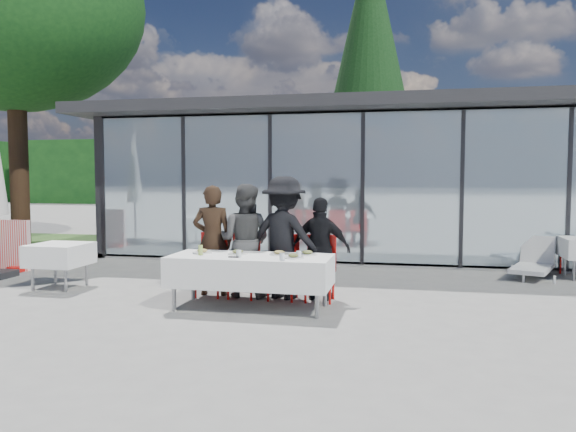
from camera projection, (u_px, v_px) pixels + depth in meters
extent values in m
plane|color=gray|center=(264.00, 309.00, 7.85)|extent=(90.00, 90.00, 0.00)
cube|color=gray|center=(410.00, 243.00, 15.22)|extent=(14.00, 8.00, 0.10)
cube|color=black|center=(411.00, 184.00, 18.92)|extent=(14.00, 0.20, 3.20)
cube|color=black|center=(172.00, 185.00, 16.57)|extent=(0.20, 8.00, 3.20)
cube|color=silver|center=(411.00, 189.00, 11.24)|extent=(13.60, 0.06, 3.10)
cube|color=#2D2D30|center=(412.00, 120.00, 14.60)|extent=(14.80, 8.80, 0.24)
cube|color=#262628|center=(104.00, 188.00, 12.68)|extent=(0.08, 0.10, 3.10)
cube|color=#262628|center=(184.00, 188.00, 12.27)|extent=(0.08, 0.10, 3.10)
cube|color=#262628|center=(270.00, 189.00, 11.86)|extent=(0.08, 0.10, 3.10)
cube|color=#262628|center=(363.00, 189.00, 11.45)|extent=(0.08, 0.10, 3.10)
cube|color=#262628|center=(462.00, 189.00, 11.04)|extent=(0.08, 0.10, 3.10)
cube|color=#262628|center=(569.00, 190.00, 10.63)|extent=(0.08, 0.10, 3.10)
cube|color=red|center=(310.00, 232.00, 14.26)|extent=(0.45, 0.45, 0.90)
cube|color=red|center=(371.00, 231.00, 14.43)|extent=(0.45, 0.45, 0.90)
cube|color=red|center=(474.00, 235.00, 13.42)|extent=(0.45, 0.45, 0.90)
cube|color=red|center=(557.00, 234.00, 13.68)|extent=(0.45, 0.45, 0.90)
cube|color=#123A14|center=(63.00, 172.00, 39.64)|extent=(6.50, 2.00, 4.40)
cube|color=#123A14|center=(169.00, 172.00, 37.95)|extent=(6.50, 2.00, 4.40)
cube|color=#123A14|center=(284.00, 171.00, 36.26)|extent=(6.50, 2.00, 4.40)
cube|color=#123A14|center=(410.00, 171.00, 34.57)|extent=(6.50, 2.00, 4.40)
cube|color=#123A14|center=(550.00, 171.00, 32.88)|extent=(6.50, 2.00, 4.40)
cube|color=white|center=(251.00, 270.00, 7.84)|extent=(2.26, 0.96, 0.42)
cylinder|color=gray|center=(174.00, 285.00, 7.73)|extent=(0.06, 0.06, 0.71)
cylinder|color=gray|center=(317.00, 292.00, 7.30)|extent=(0.06, 0.06, 0.71)
cylinder|color=gray|center=(193.00, 277.00, 8.41)|extent=(0.06, 0.06, 0.71)
cylinder|color=gray|center=(325.00, 282.00, 7.99)|extent=(0.06, 0.06, 0.71)
imported|color=#312116|center=(213.00, 240.00, 8.75)|extent=(0.71, 0.71, 1.72)
cube|color=red|center=(210.00, 267.00, 8.67)|extent=(0.44, 0.44, 0.05)
cube|color=red|center=(215.00, 250.00, 8.85)|extent=(0.44, 0.04, 0.55)
cylinder|color=red|center=(195.00, 284.00, 8.55)|extent=(0.04, 0.04, 0.43)
cylinder|color=red|center=(218.00, 285.00, 8.47)|extent=(0.04, 0.04, 0.43)
cylinder|color=red|center=(204.00, 280.00, 8.90)|extent=(0.04, 0.04, 0.43)
cylinder|color=red|center=(225.00, 281.00, 8.82)|extent=(0.04, 0.04, 0.43)
imported|color=#4B4B4B|center=(245.00, 240.00, 8.63)|extent=(0.92, 0.92, 1.74)
cube|color=red|center=(243.00, 269.00, 8.56)|extent=(0.44, 0.44, 0.05)
cube|color=red|center=(247.00, 251.00, 8.74)|extent=(0.44, 0.04, 0.55)
cylinder|color=red|center=(228.00, 285.00, 8.44)|extent=(0.04, 0.04, 0.43)
cylinder|color=red|center=(251.00, 286.00, 8.36)|extent=(0.04, 0.04, 0.43)
cylinder|color=red|center=(235.00, 281.00, 8.79)|extent=(0.04, 0.04, 0.43)
cylinder|color=red|center=(258.00, 282.00, 8.71)|extent=(0.04, 0.04, 0.43)
imported|color=black|center=(284.00, 238.00, 8.50)|extent=(1.46, 1.46, 1.86)
cube|color=red|center=(283.00, 270.00, 8.43)|extent=(0.44, 0.44, 0.05)
cube|color=red|center=(285.00, 252.00, 8.61)|extent=(0.44, 0.04, 0.55)
cylinder|color=red|center=(268.00, 287.00, 8.31)|extent=(0.04, 0.04, 0.43)
cylinder|color=red|center=(292.00, 288.00, 8.23)|extent=(0.04, 0.04, 0.43)
cylinder|color=red|center=(274.00, 283.00, 8.66)|extent=(0.04, 0.04, 0.43)
cylinder|color=red|center=(297.00, 284.00, 8.58)|extent=(0.04, 0.04, 0.43)
imported|color=black|center=(321.00, 249.00, 8.39)|extent=(1.04, 1.04, 1.54)
cube|color=red|center=(320.00, 271.00, 8.31)|extent=(0.44, 0.44, 0.05)
cube|color=red|center=(322.00, 253.00, 8.49)|extent=(0.44, 0.04, 0.55)
cylinder|color=red|center=(305.00, 289.00, 8.19)|extent=(0.04, 0.04, 0.43)
cylinder|color=red|center=(330.00, 290.00, 8.11)|extent=(0.04, 0.04, 0.43)
cylinder|color=red|center=(310.00, 284.00, 8.54)|extent=(0.04, 0.04, 0.43)
cylinder|color=red|center=(333.00, 285.00, 8.46)|extent=(0.04, 0.04, 0.43)
cylinder|color=white|center=(202.00, 253.00, 8.06)|extent=(0.28, 0.28, 0.01)
ellipsoid|color=tan|center=(202.00, 250.00, 8.06)|extent=(0.15, 0.15, 0.05)
cylinder|color=white|center=(238.00, 254.00, 7.95)|extent=(0.28, 0.28, 0.01)
ellipsoid|color=#405F23|center=(238.00, 251.00, 7.95)|extent=(0.15, 0.15, 0.05)
cylinder|color=white|center=(279.00, 254.00, 7.88)|extent=(0.28, 0.28, 0.01)
ellipsoid|color=tan|center=(279.00, 252.00, 7.88)|extent=(0.15, 0.15, 0.05)
cylinder|color=white|center=(307.00, 255.00, 7.88)|extent=(0.28, 0.28, 0.01)
ellipsoid|color=#405F23|center=(307.00, 252.00, 7.88)|extent=(0.15, 0.15, 0.05)
cylinder|color=white|center=(294.00, 258.00, 7.57)|extent=(0.28, 0.28, 0.01)
ellipsoid|color=#405F23|center=(294.00, 255.00, 7.57)|extent=(0.15, 0.15, 0.05)
cylinder|color=#99B84C|center=(200.00, 250.00, 7.87)|extent=(0.06, 0.06, 0.14)
cylinder|color=silver|center=(239.00, 254.00, 7.67)|extent=(0.07, 0.07, 0.10)
cylinder|color=silver|center=(299.00, 255.00, 7.56)|extent=(0.07, 0.07, 0.10)
cylinder|color=silver|center=(282.00, 257.00, 7.37)|extent=(0.07, 0.07, 0.10)
cube|color=black|center=(233.00, 257.00, 7.64)|extent=(0.14, 0.03, 0.01)
cube|color=white|center=(60.00, 255.00, 9.31)|extent=(0.86, 0.86, 0.36)
cylinder|color=gray|center=(32.00, 269.00, 9.09)|extent=(0.05, 0.05, 0.72)
cylinder|color=gray|center=(65.00, 270.00, 8.96)|extent=(0.05, 0.05, 0.72)
cylinder|color=gray|center=(55.00, 263.00, 9.68)|extent=(0.05, 0.05, 0.72)
cylinder|color=gray|center=(86.00, 264.00, 9.55)|extent=(0.05, 0.05, 0.72)
cylinder|color=gray|center=(574.00, 261.00, 9.93)|extent=(0.05, 0.05, 0.72)
cylinder|color=gray|center=(565.00, 256.00, 10.51)|extent=(0.05, 0.05, 0.72)
cube|color=red|center=(569.00, 249.00, 10.82)|extent=(0.62, 0.62, 0.05)
cube|color=red|center=(559.00, 236.00, 10.96)|extent=(0.30, 0.37, 0.55)
cylinder|color=red|center=(561.00, 263.00, 10.70)|extent=(0.04, 0.04, 0.43)
cylinder|color=red|center=(556.00, 260.00, 11.05)|extent=(0.04, 0.04, 0.43)
cylinder|color=red|center=(576.00, 260.00, 10.97)|extent=(0.04, 0.04, 0.43)
cube|color=red|center=(489.00, 246.00, 11.33)|extent=(0.47, 0.47, 0.05)
cube|color=red|center=(492.00, 235.00, 11.12)|extent=(0.44, 0.07, 0.55)
cylinder|color=red|center=(481.00, 259.00, 11.21)|extent=(0.04, 0.04, 0.43)
cylinder|color=red|center=(500.00, 259.00, 11.13)|extent=(0.04, 0.04, 0.43)
cylinder|color=red|center=(479.00, 256.00, 11.56)|extent=(0.04, 0.04, 0.43)
cylinder|color=red|center=(497.00, 257.00, 11.49)|extent=(0.04, 0.04, 0.43)
cube|color=red|center=(21.00, 268.00, 11.06)|extent=(0.30, 0.45, 0.10)
cube|color=silver|center=(532.00, 268.00, 10.27)|extent=(1.03, 1.43, 0.08)
cube|color=silver|center=(538.00, 250.00, 10.71)|extent=(0.65, 0.46, 0.54)
cylinder|color=silver|center=(524.00, 279.00, 9.79)|extent=(0.04, 0.04, 0.14)
cylinder|color=silver|center=(554.00, 280.00, 9.69)|extent=(0.04, 0.04, 0.14)
cylinder|color=silver|center=(512.00, 269.00, 10.86)|extent=(0.04, 0.04, 0.14)
cylinder|color=silver|center=(540.00, 270.00, 10.76)|extent=(0.04, 0.04, 0.14)
cylinder|color=#382316|center=(19.00, 164.00, 15.34)|extent=(0.50, 0.50, 4.40)
ellipsoid|color=#123A14|center=(14.00, 3.00, 15.04)|extent=(7.04, 6.40, 5.76)
cylinder|color=#382316|center=(368.00, 200.00, 20.35)|extent=(0.44, 0.44, 2.00)
cone|color=black|center=(369.00, 60.00, 20.00)|extent=(4.00, 4.00, 9.00)
cube|color=#385926|center=(22.00, 243.00, 15.49)|extent=(5.00, 5.00, 0.02)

